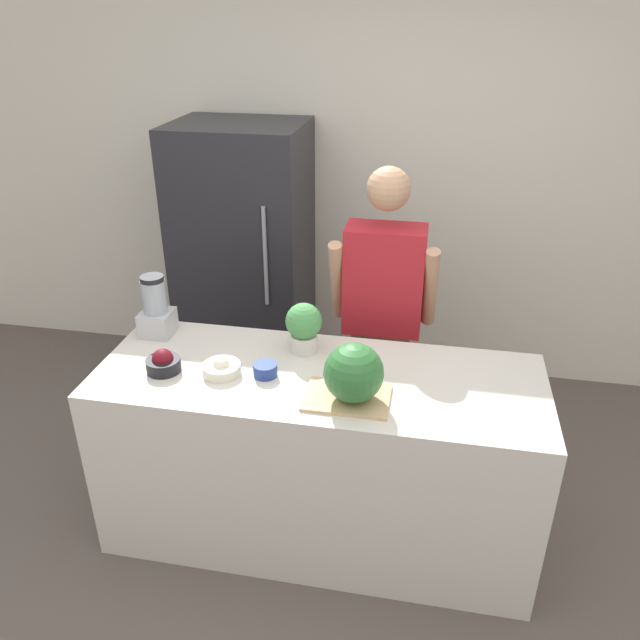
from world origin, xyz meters
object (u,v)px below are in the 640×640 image
(bowl_cherries, at_px, (163,363))
(bowl_small_blue, at_px, (265,370))
(watermelon, at_px, (354,373))
(potted_plant, at_px, (304,326))
(person, at_px, (382,319))
(blender, at_px, (156,309))
(refrigerator, at_px, (245,260))
(bowl_cream, at_px, (222,368))

(bowl_cherries, height_order, bowl_small_blue, bowl_cherries)
(watermelon, distance_m, bowl_small_blue, 0.43)
(bowl_small_blue, relative_size, potted_plant, 0.43)
(bowl_cherries, xyz_separation_m, bowl_small_blue, (0.45, 0.05, -0.01))
(person, distance_m, blender, 1.16)
(bowl_cherries, relative_size, potted_plant, 0.63)
(blender, height_order, potted_plant, blender)
(refrigerator, bearing_deg, watermelon, -58.38)
(person, bearing_deg, watermelon, -92.38)
(refrigerator, height_order, person, refrigerator)
(bowl_cherries, relative_size, blender, 0.50)
(watermelon, xyz_separation_m, bowl_cream, (-0.59, 0.10, -0.11))
(bowl_cherries, xyz_separation_m, bowl_cream, (0.26, 0.03, -0.01))
(watermelon, height_order, bowl_cherries, watermelon)
(watermelon, relative_size, blender, 0.80)
(refrigerator, height_order, bowl_cream, refrigerator)
(refrigerator, height_order, potted_plant, refrigerator)
(refrigerator, relative_size, watermelon, 7.04)
(bowl_cream, bearing_deg, bowl_small_blue, 6.28)
(bowl_cream, xyz_separation_m, blender, (-0.42, 0.29, 0.10))
(refrigerator, xyz_separation_m, bowl_cream, (0.32, -1.39, 0.06))
(person, bearing_deg, bowl_cream, -130.28)
(bowl_cherries, relative_size, bowl_cream, 0.90)
(watermelon, height_order, bowl_cream, watermelon)
(bowl_cream, relative_size, potted_plant, 0.70)
(refrigerator, height_order, blender, refrigerator)
(bowl_cream, bearing_deg, watermelon, -9.69)
(potted_plant, bearing_deg, refrigerator, 119.43)
(watermelon, distance_m, bowl_cream, 0.61)
(watermelon, relative_size, bowl_small_blue, 2.33)
(watermelon, xyz_separation_m, potted_plant, (-0.28, 0.36, -0.00))
(watermelon, height_order, blender, blender)
(potted_plant, bearing_deg, bowl_cream, -139.98)
(refrigerator, bearing_deg, person, -34.18)
(refrigerator, relative_size, person, 1.04)
(bowl_cherries, bearing_deg, watermelon, -5.06)
(watermelon, bearing_deg, potted_plant, 127.79)
(person, height_order, potted_plant, person)
(bowl_cherries, height_order, blender, blender)
(refrigerator, bearing_deg, bowl_small_blue, -69.36)
(refrigerator, relative_size, bowl_cherries, 11.33)
(potted_plant, bearing_deg, bowl_small_blue, -116.58)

